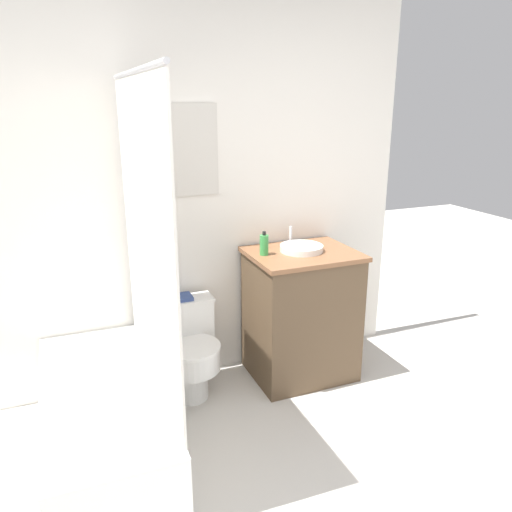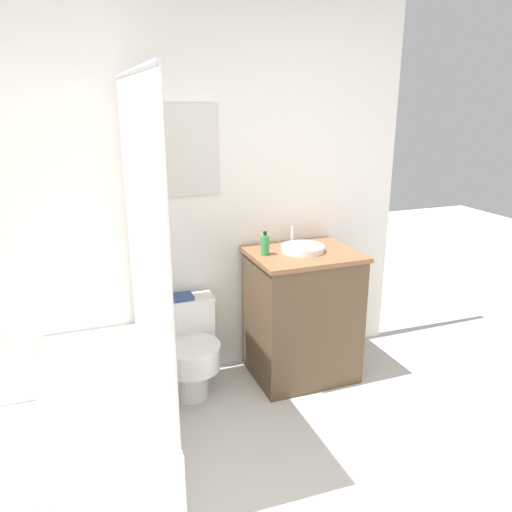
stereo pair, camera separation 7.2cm
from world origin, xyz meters
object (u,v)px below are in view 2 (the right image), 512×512
(book_on_tank, at_px, (182,297))
(sink, at_px, (303,248))
(soap_bottle, at_px, (265,245))
(toilet, at_px, (188,347))

(book_on_tank, bearing_deg, sink, -10.38)
(soap_bottle, relative_size, book_on_tank, 1.09)
(toilet, bearing_deg, book_on_tank, 90.00)
(sink, distance_m, soap_bottle, 0.27)
(toilet, distance_m, book_on_tank, 0.33)
(toilet, height_order, soap_bottle, soap_bottle)
(soap_bottle, xyz_separation_m, book_on_tank, (-0.53, 0.13, -0.33))
(sink, relative_size, book_on_tank, 2.25)
(sink, distance_m, book_on_tank, 0.85)
(sink, xyz_separation_m, soap_bottle, (-0.26, 0.01, 0.05))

